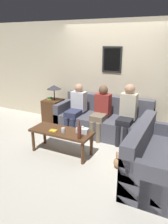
{
  "coord_description": "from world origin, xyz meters",
  "views": [
    {
      "loc": [
        1.76,
        -4.0,
        2.15
      ],
      "look_at": [
        -0.19,
        -0.12,
        0.7
      ],
      "focal_mm": 35.0,
      "sensor_mm": 36.0,
      "label": 1
    }
  ],
  "objects": [
    {
      "name": "coffee_table",
      "position": [
        -0.37,
        -0.73,
        0.41
      ],
      "size": [
        1.23,
        0.5,
        0.48
      ],
      "color": "#4C2D19",
      "rests_on": "ground_plane"
    },
    {
      "name": "couch_main",
      "position": [
        0.0,
        0.53,
        0.31
      ],
      "size": [
        2.18,
        0.9,
        0.87
      ],
      "color": "#4C4C56",
      "rests_on": "ground_plane"
    },
    {
      "name": "ground_plane",
      "position": [
        0.0,
        0.0,
        0.0
      ],
      "size": [
        16.0,
        16.0,
        0.0
      ],
      "primitive_type": "plane",
      "color": "beige"
    },
    {
      "name": "couch_side",
      "position": [
        1.44,
        -0.75,
        0.31
      ],
      "size": [
        0.9,
        1.66,
        0.87
      ],
      "rotation": [
        0.0,
        0.0,
        1.57
      ],
      "color": "#4C4C56",
      "rests_on": "ground_plane"
    },
    {
      "name": "wall_back",
      "position": [
        0.0,
        1.01,
        1.3
      ],
      "size": [
        9.0,
        0.08,
        2.6
      ],
      "color": "beige",
      "rests_on": "ground_plane"
    },
    {
      "name": "person_middle",
      "position": [
        0.01,
        0.34,
        0.65
      ],
      "size": [
        0.34,
        0.59,
        1.18
      ],
      "color": "#756651",
      "rests_on": "ground_plane"
    },
    {
      "name": "wine_bottle",
      "position": [
        0.1,
        -0.88,
        0.6
      ],
      "size": [
        0.07,
        0.07,
        0.34
      ],
      "color": "#562319",
      "rests_on": "coffee_table"
    },
    {
      "name": "book_stack",
      "position": [
        -0.5,
        -0.83,
        0.49
      ],
      "size": [
        0.15,
        0.12,
        0.02
      ],
      "color": "gold",
      "rests_on": "coffee_table"
    },
    {
      "name": "drinking_glass",
      "position": [
        -0.29,
        -0.79,
        0.52
      ],
      "size": [
        0.07,
        0.07,
        0.09
      ],
      "color": "silver",
      "rests_on": "coffee_table"
    },
    {
      "name": "teddy_bear",
      "position": [
        0.81,
        -0.74,
        0.13
      ],
      "size": [
        0.19,
        0.19,
        0.3
      ],
      "color": "#A87A51",
      "rests_on": "ground_plane"
    },
    {
      "name": "person_left",
      "position": [
        -0.63,
        0.34,
        0.63
      ],
      "size": [
        0.34,
        0.64,
        1.16
      ],
      "color": "#2D334C",
      "rests_on": "ground_plane"
    },
    {
      "name": "side_table_with_lamp",
      "position": [
        -1.38,
        0.48,
        0.4
      ],
      "size": [
        0.46,
        0.45,
        1.06
      ],
      "color": "#4C2D19",
      "rests_on": "ground_plane"
    },
    {
      "name": "person_right",
      "position": [
        0.6,
        0.35,
        0.69
      ],
      "size": [
        0.34,
        0.58,
        1.27
      ],
      "color": "black",
      "rests_on": "ground_plane"
    },
    {
      "name": "tissue_box",
      "position": [
        0.05,
        -0.65,
        0.53
      ],
      "size": [
        0.23,
        0.12,
        0.15
      ],
      "color": "silver",
      "rests_on": "coffee_table"
    }
  ]
}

